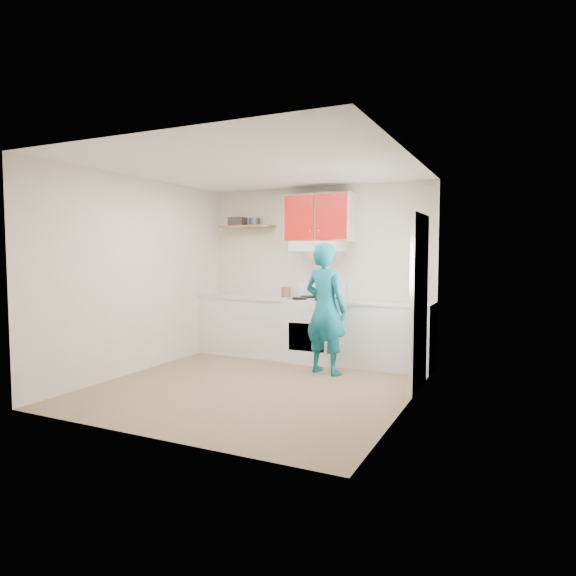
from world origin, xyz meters
The scene contains 21 objects.
floor centered at (0.00, 0.00, 0.00)m, with size 3.80×3.80×0.00m, color brown.
ceiling centered at (0.00, 0.00, 2.60)m, with size 3.60×3.80×0.04m, color white.
back_wall centered at (0.00, 1.90, 1.30)m, with size 3.60×0.04×2.60m, color beige.
front_wall centered at (0.00, -1.90, 1.30)m, with size 3.60×0.04×2.60m, color beige.
left_wall centered at (-1.80, 0.00, 1.30)m, with size 0.04×3.80×2.60m, color beige.
right_wall centered at (1.80, 0.00, 1.30)m, with size 0.04×3.80×2.60m, color beige.
door centered at (1.78, 0.70, 1.02)m, with size 0.05×0.85×2.05m, color white.
door_glass centered at (1.75, 0.70, 1.45)m, with size 0.01×0.55×0.95m, color white.
counter_left centered at (-1.04, 1.60, 0.45)m, with size 1.52×0.60×0.90m, color silver.
counter_right centered at (1.14, 1.60, 0.45)m, with size 1.32×0.60×0.90m, color silver.
stove centered at (0.10, 1.57, 0.46)m, with size 0.76×0.65×0.92m, color white.
range_hood centered at (0.10, 1.68, 1.70)m, with size 0.76×0.44×0.15m, color silver.
upper_cabinets centered at (0.10, 1.73, 2.12)m, with size 1.02×0.33×0.70m, color #AF140F.
shelf centered at (-1.15, 1.75, 2.02)m, with size 0.90×0.30×0.04m, color brown.
books centered at (-1.34, 1.77, 2.10)m, with size 0.26×0.19×0.13m, color #363034.
tin centered at (-1.01, 1.75, 2.09)m, with size 0.18×0.18×0.11m, color #333D4C.
kettle centered at (0.06, 1.80, 1.00)m, with size 0.19×0.19×0.16m, color #47721F.
crock centered at (-0.42, 1.67, 0.99)m, with size 0.14×0.14×0.17m, color #513523.
cutting_board centered at (1.09, 1.60, 0.91)m, with size 0.27×0.19×0.02m, color olive.
silicone_mat centered at (1.49, 1.55, 0.90)m, with size 0.29×0.24×0.01m, color #B41219.
person centered at (0.52, 0.92, 0.87)m, with size 0.63×0.41×1.73m, color #0C5C6C.
Camera 1 is at (2.88, -5.18, 1.59)m, focal length 31.06 mm.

